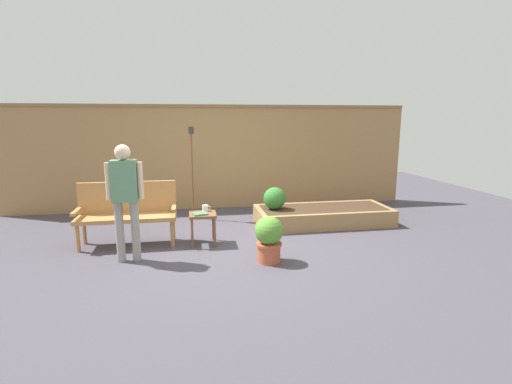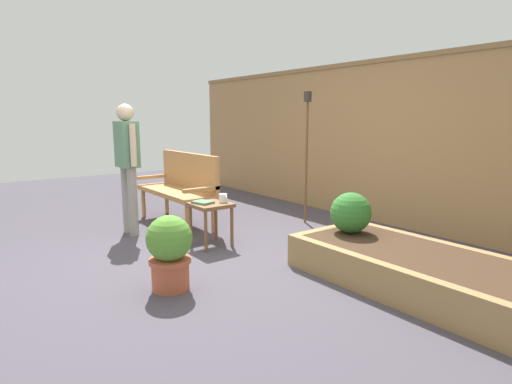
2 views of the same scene
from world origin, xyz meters
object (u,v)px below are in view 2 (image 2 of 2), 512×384
(cup_on_table, at_px, (223,198))
(shrub_near_bench, at_px, (351,213))
(tiki_torch, at_px, (307,134))
(potted_boxwood, at_px, (170,250))
(book_on_table, at_px, (203,202))
(person_by_bench, at_px, (127,158))
(garden_bench, at_px, (182,183))
(side_table, at_px, (211,210))

(cup_on_table, relative_size, shrub_near_bench, 0.33)
(shrub_near_bench, xyz_separation_m, tiki_torch, (-1.41, 0.76, 0.69))
(potted_boxwood, height_order, shrub_near_bench, shrub_near_bench)
(book_on_table, height_order, person_by_bench, person_by_bench)
(potted_boxwood, distance_m, person_by_bench, 1.97)
(book_on_table, relative_size, tiki_torch, 0.12)
(garden_bench, height_order, shrub_near_bench, garden_bench)
(shrub_near_bench, relative_size, person_by_bench, 0.25)
(side_table, distance_m, potted_boxwood, 1.22)
(garden_bench, distance_m, shrub_near_bench, 2.47)
(cup_on_table, bearing_deg, tiki_torch, 96.86)
(cup_on_table, height_order, tiki_torch, tiki_torch)
(side_table, xyz_separation_m, potted_boxwood, (0.83, -0.90, -0.06))
(garden_bench, bearing_deg, cup_on_table, -4.62)
(garden_bench, xyz_separation_m, person_by_bench, (0.11, -0.76, 0.39))
(cup_on_table, distance_m, potted_boxwood, 1.30)
(cup_on_table, xyz_separation_m, shrub_near_bench, (1.24, 0.66, -0.03))
(book_on_table, xyz_separation_m, person_by_bench, (-0.97, -0.46, 0.44))
(book_on_table, relative_size, person_by_bench, 0.13)
(garden_bench, relative_size, potted_boxwood, 2.31)
(potted_boxwood, bearing_deg, garden_bench, 150.02)
(book_on_table, distance_m, person_by_bench, 1.16)
(person_by_bench, bearing_deg, tiki_torch, 66.95)
(book_on_table, distance_m, potted_boxwood, 1.20)
(garden_bench, distance_m, person_by_bench, 0.86)
(shrub_near_bench, bearing_deg, side_table, -148.48)
(shrub_near_bench, bearing_deg, book_on_table, -146.85)
(cup_on_table, relative_size, tiki_torch, 0.07)
(side_table, height_order, potted_boxwood, potted_boxwood)
(potted_boxwood, bearing_deg, side_table, 132.84)
(side_table, relative_size, cup_on_table, 3.71)
(potted_boxwood, height_order, tiki_torch, tiki_torch)
(potted_boxwood, bearing_deg, person_by_bench, 168.76)
(cup_on_table, xyz_separation_m, tiki_torch, (-0.17, 1.42, 0.66))
(garden_bench, xyz_separation_m, tiki_torch, (0.99, 1.33, 0.64))
(garden_bench, distance_m, book_on_table, 1.12)
(tiki_torch, xyz_separation_m, person_by_bench, (-0.89, -2.08, -0.25))
(cup_on_table, height_order, person_by_bench, person_by_bench)
(garden_bench, height_order, cup_on_table, garden_bench)
(garden_bench, xyz_separation_m, side_table, (1.11, -0.23, -0.15))
(shrub_near_bench, bearing_deg, potted_boxwood, -105.20)
(garden_bench, height_order, tiki_torch, tiki_torch)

